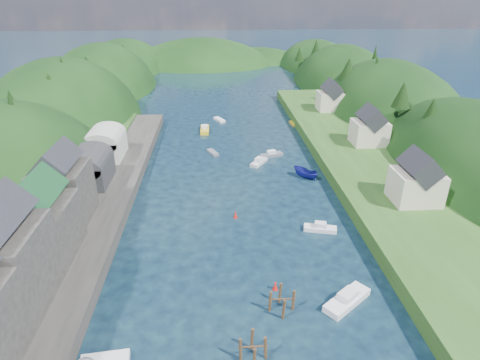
{
  "coord_description": "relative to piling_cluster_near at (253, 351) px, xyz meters",
  "views": [
    {
      "loc": [
        -3.83,
        -31.91,
        32.54
      ],
      "look_at": [
        0.0,
        28.0,
        4.0
      ],
      "focal_mm": 30.0,
      "sensor_mm": 36.0,
      "label": 1
    }
  ],
  "objects": [
    {
      "name": "channel_buoy_far",
      "position": [
        -0.27,
        26.81,
        -0.58
      ],
      "size": [
        0.7,
        0.7,
        1.1
      ],
      "color": "#AD140D",
      "rests_on": "ground"
    },
    {
      "name": "terrace_left_grass",
      "position": [
        -30.2,
        24.22,
        0.19
      ],
      "size": [
        12.0,
        110.0,
        2.5
      ],
      "primitive_type": "cube",
      "color": "#234719",
      "rests_on": "ground"
    },
    {
      "name": "quay_left",
      "position": [
        -23.2,
        24.22,
        -0.06
      ],
      "size": [
        12.0,
        110.0,
        2.0
      ],
      "primitive_type": "cube",
      "color": "#2D2B28",
      "rests_on": "ground"
    },
    {
      "name": "far_hills",
      "position": [
        2.01,
        178.22,
        -11.86
      ],
      "size": [
        103.0,
        68.0,
        44.0
      ],
      "color": "black",
      "rests_on": "ground"
    },
    {
      "name": "ground",
      "position": [
        0.8,
        54.22,
        -1.06
      ],
      "size": [
        600.0,
        600.0,
        0.0
      ],
      "primitive_type": "plane",
      "color": "black",
      "rests_on": "ground"
    },
    {
      "name": "moored_boats",
      "position": [
        0.34,
        28.5,
        -0.37
      ],
      "size": [
        35.65,
        87.15,
        2.38
      ],
      "color": "silver",
      "rests_on": "ground"
    },
    {
      "name": "piling_cluster_far",
      "position": [
        3.79,
        6.32,
        0.0
      ],
      "size": [
        3.13,
        2.93,
        3.26
      ],
      "color": "#382314",
      "rests_on": "ground"
    },
    {
      "name": "quayside_buildings",
      "position": [
        -25.2,
        10.61,
        6.03
      ],
      "size": [
        8.0,
        35.84,
        12.9
      ],
      "color": "#2D2B28",
      "rests_on": "quay_left"
    },
    {
      "name": "boat_sheds",
      "position": [
        -25.2,
        43.22,
        4.22
      ],
      "size": [
        7.0,
        21.0,
        7.5
      ],
      "color": "#2D2D30",
      "rests_on": "quay_left"
    },
    {
      "name": "hill_trees",
      "position": [
        2.12,
        68.9,
        10.05
      ],
      "size": [
        91.93,
        151.07,
        12.79
      ],
      "color": "black",
      "rests_on": "ground"
    },
    {
      "name": "piling_cluster_near",
      "position": [
        0.0,
        0.0,
        0.0
      ],
      "size": [
        2.91,
        2.74,
        3.26
      ],
      "color": "#382314",
      "rests_on": "ground"
    },
    {
      "name": "right_bank_cottages",
      "position": [
        28.8,
        52.55,
        4.79
      ],
      "size": [
        9.0,
        59.24,
        8.41
      ],
      "color": "beige",
      "rests_on": "terrace_right"
    },
    {
      "name": "terrace_right",
      "position": [
        25.8,
        44.22,
        0.14
      ],
      "size": [
        16.0,
        120.0,
        2.4
      ],
      "primitive_type": "cube",
      "color": "#234719",
      "rests_on": "ground"
    },
    {
      "name": "hillside_left",
      "position": [
        -44.2,
        79.22,
        -9.09
      ],
      "size": [
        44.0,
        245.56,
        52.0
      ],
      "color": "black",
      "rests_on": "ground"
    },
    {
      "name": "channel_buoy_near",
      "position": [
        3.59,
        9.77,
        -0.58
      ],
      "size": [
        0.7,
        0.7,
        1.1
      ],
      "color": "#AD140D",
      "rests_on": "ground"
    },
    {
      "name": "hillside_right",
      "position": [
        45.8,
        79.22,
        -8.47
      ],
      "size": [
        36.0,
        245.56,
        48.0
      ],
      "color": "black",
      "rests_on": "ground"
    }
  ]
}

